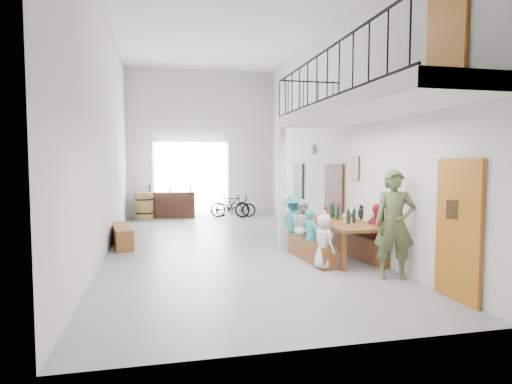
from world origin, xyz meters
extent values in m
plane|color=slate|center=(0.00, 0.00, 0.00)|extent=(12.00, 12.00, 0.00)
plane|color=silver|center=(0.00, 6.00, 2.75)|extent=(5.50, 0.00, 5.50)
plane|color=silver|center=(0.00, -6.00, 2.75)|extent=(5.50, 0.00, 5.50)
plane|color=silver|center=(-2.75, 0.00, 2.75)|extent=(0.00, 12.00, 12.00)
plane|color=silver|center=(2.75, 0.00, 2.75)|extent=(0.00, 12.00, 12.00)
plane|color=white|center=(0.00, 0.00, 5.50)|extent=(12.00, 12.00, 0.00)
cube|color=white|center=(-0.40, 5.94, 1.40)|extent=(2.80, 0.08, 2.80)
cube|color=#915112|center=(2.70, -4.90, 1.05)|extent=(0.06, 0.95, 2.10)
cube|color=#3B1C10|center=(2.70, -0.30, 1.00)|extent=(0.06, 1.10, 2.00)
cube|color=#293229|center=(2.70, 2.50, 1.00)|extent=(0.06, 0.80, 2.00)
cube|color=#915112|center=(2.70, -4.50, 4.10)|extent=(0.06, 0.90, 1.95)
cube|color=#3D2B18|center=(2.72, -1.40, 1.90)|extent=(0.04, 0.45, 0.55)
cylinder|color=white|center=(2.71, 1.20, 2.40)|extent=(0.04, 0.28, 0.28)
cube|color=white|center=(2.00, -3.20, 3.00)|extent=(1.50, 5.60, 0.25)
cube|color=black|center=(1.27, -3.20, 3.98)|extent=(0.03, 5.60, 0.03)
cube|color=black|center=(1.27, -3.20, 3.15)|extent=(0.03, 5.60, 0.03)
cube|color=black|center=(2.00, -0.42, 3.98)|extent=(1.50, 0.03, 0.03)
cube|color=white|center=(1.30, -0.45, 1.44)|extent=(0.14, 0.14, 2.88)
cube|color=brown|center=(2.20, -1.88, 0.76)|extent=(1.04, 2.49, 0.06)
cube|color=brown|center=(1.78, -2.95, 0.36)|extent=(0.09, 0.09, 0.73)
cube|color=brown|center=(2.64, -2.94, 0.36)|extent=(0.09, 0.09, 0.73)
cube|color=brown|center=(1.76, -0.81, 0.36)|extent=(0.09, 0.09, 0.73)
cube|color=brown|center=(2.62, -0.81, 0.36)|extent=(0.09, 0.09, 0.73)
cube|color=brown|center=(1.48, -1.96, 0.22)|extent=(0.44, 1.89, 0.43)
cube|color=brown|center=(2.57, -1.87, 0.26)|extent=(0.49, 2.24, 0.51)
cylinder|color=black|center=(2.34, -1.13, 0.97)|extent=(0.07, 0.07, 0.35)
cylinder|color=black|center=(2.23, -1.64, 0.97)|extent=(0.07, 0.07, 0.35)
cylinder|color=black|center=(2.17, -2.31, 0.97)|extent=(0.07, 0.07, 0.35)
cylinder|color=black|center=(2.34, -2.20, 0.97)|extent=(0.07, 0.07, 0.35)
cylinder|color=black|center=(2.21, -1.31, 0.97)|extent=(0.07, 0.07, 0.35)
cube|color=brown|center=(-2.50, 0.52, 0.24)|extent=(0.68, 1.78, 0.49)
cylinder|color=olive|center=(-2.12, 5.40, 0.48)|extent=(0.64, 0.64, 0.96)
cylinder|color=black|center=(-2.12, 5.40, 0.24)|extent=(0.65, 0.65, 0.05)
cylinder|color=black|center=(-2.12, 5.40, 0.72)|extent=(0.65, 0.65, 0.05)
cube|color=#3B1C10|center=(-1.20, 5.65, 0.47)|extent=(1.83, 0.71, 0.94)
cylinder|color=black|center=(-1.93, 5.74, 1.08)|extent=(0.06, 0.06, 0.28)
cylinder|color=black|center=(-1.20, 5.63, 1.08)|extent=(0.06, 0.06, 0.28)
cylinder|color=black|center=(-0.46, 5.55, 1.08)|extent=(0.06, 0.06, 0.28)
imported|color=silver|center=(1.47, -2.72, 0.53)|extent=(0.45, 0.58, 1.06)
imported|color=teal|center=(1.45, -2.02, 0.54)|extent=(0.39, 0.46, 1.07)
imported|color=silver|center=(1.47, -1.54, 0.62)|extent=(0.58, 0.68, 1.25)
imported|color=teal|center=(1.44, -0.95, 0.65)|extent=(0.56, 0.88, 1.29)
imported|color=#B31E38|center=(2.69, -2.50, 0.60)|extent=(0.42, 0.75, 1.21)
imported|color=black|center=(2.82, -1.73, 0.57)|extent=(0.39, 1.07, 1.13)
imported|color=silver|center=(2.76, -1.23, 0.51)|extent=(0.34, 0.50, 1.01)
imported|color=#45502D|center=(2.43, -3.62, 0.96)|extent=(0.81, 0.66, 1.92)
imported|color=#1E5323|center=(2.45, 0.48, 0.20)|extent=(0.45, 0.43, 0.39)
imported|color=black|center=(1.19, 5.40, 0.40)|extent=(1.61, 0.99, 0.80)
imported|color=black|center=(0.95, 5.18, 0.44)|extent=(1.52, 0.78, 0.88)
camera|label=1|loc=(-1.57, -10.31, 2.05)|focal=30.00mm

